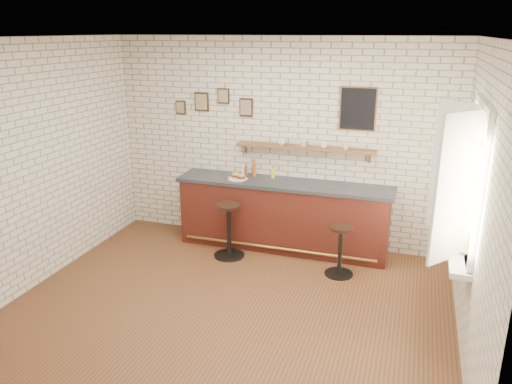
% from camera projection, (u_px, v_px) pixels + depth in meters
% --- Properties ---
extents(ground, '(5.00, 5.00, 0.00)m').
position_uv_depth(ground, '(233.00, 302.00, 5.91)').
color(ground, brown).
rests_on(ground, ground).
extents(bar_counter, '(3.10, 0.65, 1.01)m').
position_uv_depth(bar_counter, '(283.00, 215.00, 7.24)').
color(bar_counter, '#4B1A14').
rests_on(bar_counter, ground).
extents(sandwich_plate, '(0.28, 0.28, 0.01)m').
position_uv_depth(sandwich_plate, '(238.00, 179.00, 7.22)').
color(sandwich_plate, white).
rests_on(sandwich_plate, bar_counter).
extents(ciabatta_sandwich, '(0.25, 0.17, 0.08)m').
position_uv_depth(ciabatta_sandwich, '(238.00, 176.00, 7.20)').
color(ciabatta_sandwich, tan).
rests_on(ciabatta_sandwich, sandwich_plate).
extents(potato_chips, '(0.26, 0.18, 0.00)m').
position_uv_depth(potato_chips, '(236.00, 178.00, 7.22)').
color(potato_chips, gold).
rests_on(potato_chips, sandwich_plate).
extents(bitters_bottle_brown, '(0.06, 0.06, 0.18)m').
position_uv_depth(bitters_bottle_brown, '(246.00, 170.00, 7.39)').
color(bitters_bottle_brown, brown).
rests_on(bitters_bottle_brown, bar_counter).
extents(bitters_bottle_white, '(0.05, 0.05, 0.20)m').
position_uv_depth(bitters_bottle_white, '(244.00, 170.00, 7.40)').
color(bitters_bottle_white, silver).
rests_on(bitters_bottle_white, bar_counter).
extents(bitters_bottle_amber, '(0.06, 0.06, 0.24)m').
position_uv_depth(bitters_bottle_amber, '(254.00, 169.00, 7.35)').
color(bitters_bottle_amber, '#9C4719').
rests_on(bitters_bottle_amber, bar_counter).
extents(condiment_bottle_yellow, '(0.05, 0.05, 0.17)m').
position_uv_depth(condiment_bottle_yellow, '(273.00, 173.00, 7.27)').
color(condiment_bottle_yellow, yellow).
rests_on(condiment_bottle_yellow, bar_counter).
extents(bar_stool_left, '(0.46, 0.46, 0.78)m').
position_uv_depth(bar_stool_left, '(229.00, 229.00, 6.98)').
color(bar_stool_left, black).
rests_on(bar_stool_left, ground).
extents(bar_stool_right, '(0.38, 0.38, 0.68)m').
position_uv_depth(bar_stool_right, '(340.00, 249.00, 6.46)').
color(bar_stool_right, black).
rests_on(bar_stool_right, ground).
extents(wall_shelf, '(2.00, 0.18, 0.18)m').
position_uv_depth(wall_shelf, '(305.00, 148.00, 7.05)').
color(wall_shelf, brown).
rests_on(wall_shelf, ground).
extents(shelf_cup_a, '(0.13, 0.13, 0.09)m').
position_uv_depth(shelf_cup_a, '(281.00, 142.00, 7.13)').
color(shelf_cup_a, white).
rests_on(shelf_cup_a, wall_shelf).
extents(shelf_cup_b, '(0.12, 0.12, 0.09)m').
position_uv_depth(shelf_cup_b, '(304.00, 143.00, 7.03)').
color(shelf_cup_b, white).
rests_on(shelf_cup_b, wall_shelf).
extents(shelf_cup_c, '(0.15, 0.15, 0.09)m').
position_uv_depth(shelf_cup_c, '(324.00, 145.00, 6.95)').
color(shelf_cup_c, white).
rests_on(shelf_cup_c, wall_shelf).
extents(shelf_cup_d, '(0.11, 0.11, 0.09)m').
position_uv_depth(shelf_cup_d, '(346.00, 146.00, 6.86)').
color(shelf_cup_d, white).
rests_on(shelf_cup_d, wall_shelf).
extents(back_wall_decor, '(2.96, 0.02, 0.56)m').
position_uv_depth(back_wall_decor, '(295.00, 106.00, 6.99)').
color(back_wall_decor, black).
rests_on(back_wall_decor, ground).
extents(window_sill, '(0.20, 1.35, 0.06)m').
position_uv_depth(window_sill, '(457.00, 249.00, 5.19)').
color(window_sill, white).
rests_on(window_sill, ground).
extents(casement_window, '(0.40, 1.30, 1.56)m').
position_uv_depth(casement_window, '(462.00, 179.00, 4.97)').
color(casement_window, white).
rests_on(casement_window, ground).
extents(book_lower, '(0.20, 0.25, 0.02)m').
position_uv_depth(book_lower, '(456.00, 249.00, 5.08)').
color(book_lower, tan).
rests_on(book_lower, window_sill).
extents(book_upper, '(0.23, 0.26, 0.02)m').
position_uv_depth(book_upper, '(456.00, 247.00, 5.10)').
color(book_upper, tan).
rests_on(book_upper, book_lower).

